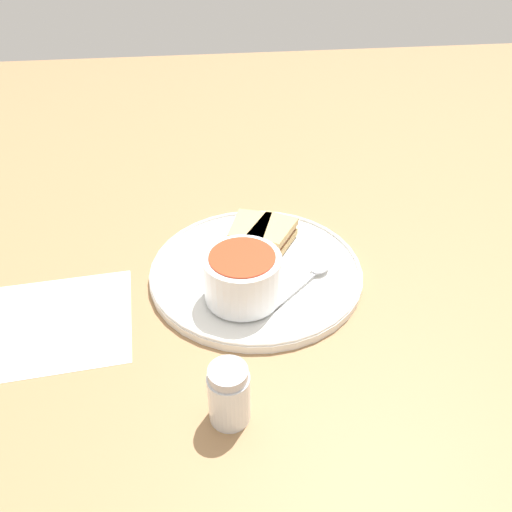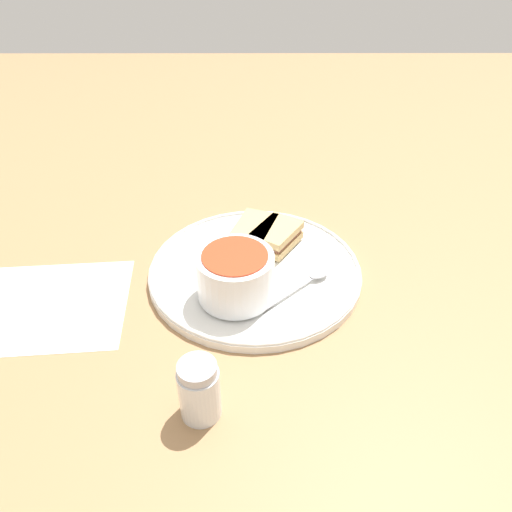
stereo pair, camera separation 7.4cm
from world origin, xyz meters
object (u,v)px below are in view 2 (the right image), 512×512
Objects in this scene: soup_bowl at (237,275)px; spoon at (314,276)px; sandwich_half_far at (256,231)px; sandwich_half_near at (277,236)px; salt_shaker at (201,390)px.

soup_bowl is 1.00× the size of spoon.
sandwich_half_far is (0.13, -0.03, -0.02)m from soup_bowl.
soup_bowl is at bearing 155.20° from spoon.
soup_bowl is at bearing 153.28° from sandwich_half_near.
sandwich_half_near is at bearing -111.36° from sandwich_half_far.
sandwich_half_far is 0.32m from salt_shaker.
spoon is at bearing -139.20° from sandwich_half_far.
soup_bowl is 0.14m from sandwich_half_far.
salt_shaker is at bearing 169.31° from soup_bowl.
salt_shaker reaches higher than spoon.
spoon is (0.04, -0.11, -0.03)m from soup_bowl.
sandwich_half_far is (0.01, 0.03, 0.00)m from sandwich_half_near.
sandwich_half_near is (0.12, -0.06, -0.02)m from soup_bowl.
soup_bowl reaches higher than salt_shaker.
salt_shaker is at bearing 162.54° from sandwich_half_near.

